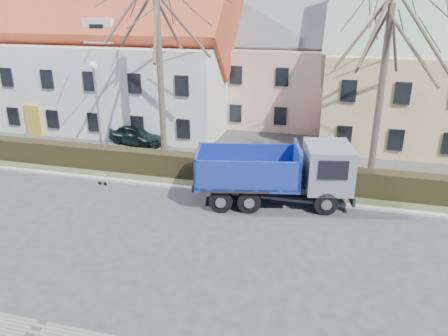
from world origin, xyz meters
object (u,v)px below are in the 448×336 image
(parked_car_a, at_px, (136,135))
(dump_truck, at_px, (268,173))
(streetlight, at_px, (98,114))
(cart_frame, at_px, (98,178))

(parked_car_a, bearing_deg, dump_truck, -107.33)
(streetlight, xyz_separation_m, parked_car_a, (0.34, 3.86, -2.36))
(cart_frame, distance_m, parked_car_a, 7.01)
(streetlight, distance_m, parked_car_a, 4.54)
(cart_frame, bearing_deg, parked_car_a, 99.19)
(dump_truck, bearing_deg, parked_car_a, 134.04)
(dump_truck, xyz_separation_m, cart_frame, (-8.93, -0.16, -1.16))
(cart_frame, bearing_deg, streetlight, 115.64)
(dump_truck, relative_size, cart_frame, 9.78)
(dump_truck, distance_m, cart_frame, 9.01)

